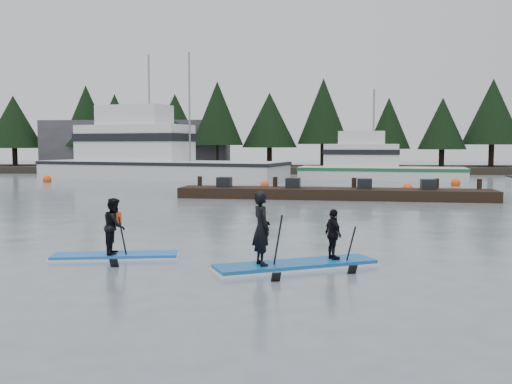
# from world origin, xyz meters

# --- Properties ---
(ground) EXTENTS (160.00, 160.00, 0.00)m
(ground) POSITION_xyz_m (0.00, 0.00, 0.00)
(ground) COLOR slate
(ground) RESTS_ON ground
(far_shore) EXTENTS (70.00, 8.00, 0.60)m
(far_shore) POSITION_xyz_m (0.00, 42.00, 0.30)
(far_shore) COLOR #2D281E
(far_shore) RESTS_ON ground
(treeline) EXTENTS (60.00, 4.00, 8.00)m
(treeline) POSITION_xyz_m (0.00, 42.00, 0.00)
(treeline) COLOR black
(treeline) RESTS_ON ground
(waterfront_building) EXTENTS (18.00, 6.00, 5.00)m
(waterfront_building) POSITION_xyz_m (-14.00, 44.00, 2.50)
(waterfront_building) COLOR #4C4C51
(waterfront_building) RESTS_ON ground
(fishing_boat_large) EXTENTS (19.82, 10.77, 10.62)m
(fishing_boat_large) POSITION_xyz_m (-9.23, 30.63, 0.82)
(fishing_boat_large) COLOR silver
(fishing_boat_large) RESTS_ON ground
(fishing_boat_medium) EXTENTS (12.65, 5.58, 7.59)m
(fishing_boat_medium) POSITION_xyz_m (7.74, 30.81, 0.52)
(fishing_boat_medium) COLOR silver
(fishing_boat_medium) RESTS_ON ground
(floating_dock) EXTENTS (15.47, 3.71, 0.51)m
(floating_dock) POSITION_xyz_m (3.30, 15.36, 0.26)
(floating_dock) COLOR black
(floating_dock) RESTS_ON ground
(buoy_c) EXTENTS (0.61, 0.61, 0.61)m
(buoy_c) POSITION_xyz_m (11.88, 24.59, 0.00)
(buoy_c) COLOR #FF460C
(buoy_c) RESTS_ON ground
(buoy_d) EXTENTS (0.63, 0.63, 0.63)m
(buoy_d) POSITION_xyz_m (7.74, 19.36, 0.00)
(buoy_d) COLOR #FF460C
(buoy_d) RESTS_ON ground
(buoy_b) EXTENTS (0.54, 0.54, 0.54)m
(buoy_b) POSITION_xyz_m (-0.38, 22.52, 0.00)
(buoy_b) COLOR #FF460C
(buoy_b) RESTS_ON ground
(buoy_a) EXTENTS (0.62, 0.62, 0.62)m
(buoy_a) POSITION_xyz_m (-15.99, 26.65, 0.00)
(buoy_a) COLOR #FF460C
(buoy_a) RESTS_ON ground
(paddleboard_solo) EXTENTS (2.96, 1.19, 1.87)m
(paddleboard_solo) POSITION_xyz_m (-3.00, 0.28, 0.53)
(paddleboard_solo) COLOR blue
(paddleboard_solo) RESTS_ON ground
(paddleboard_duo) EXTENTS (3.62, 2.19, 2.20)m
(paddleboard_duo) POSITION_xyz_m (1.15, -0.59, 0.51)
(paddleboard_duo) COLOR #1158A7
(paddleboard_duo) RESTS_ON ground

